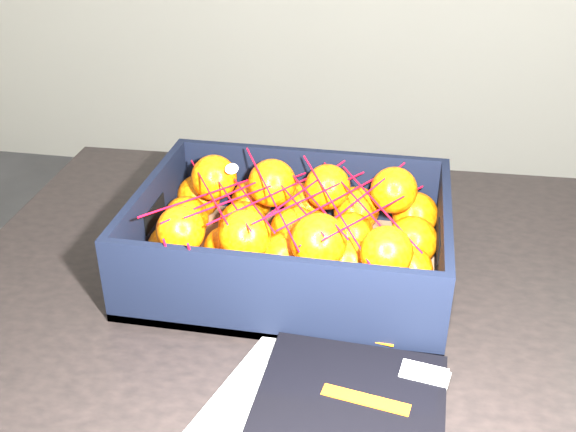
# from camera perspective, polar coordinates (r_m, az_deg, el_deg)

# --- Properties ---
(table) EXTENTS (1.22, 0.84, 0.75)m
(table) POSITION_cam_1_polar(r_m,az_deg,el_deg) (1.06, 5.94, -9.84)
(table) COLOR black
(table) RESTS_ON ground
(magazine_stack) EXTENTS (0.31, 0.37, 0.02)m
(magazine_stack) POSITION_cam_1_polar(r_m,az_deg,el_deg) (0.77, 2.93, -17.58)
(magazine_stack) COLOR silver
(magazine_stack) RESTS_ON table
(produce_crate) EXTENTS (0.44, 0.33, 0.13)m
(produce_crate) POSITION_cam_1_polar(r_m,az_deg,el_deg) (1.00, 0.31, -2.75)
(produce_crate) COLOR brown
(produce_crate) RESTS_ON table
(clementine_heap) EXTENTS (0.42, 0.31, 0.13)m
(clementine_heap) POSITION_cam_1_polar(r_m,az_deg,el_deg) (0.99, 0.43, -1.42)
(clementine_heap) COLOR #D85904
(clementine_heap) RESTS_ON produce_crate
(mesh_net) EXTENTS (0.37, 0.29, 0.09)m
(mesh_net) POSITION_cam_1_polar(r_m,az_deg,el_deg) (0.95, -0.08, 1.29)
(mesh_net) COLOR red
(mesh_net) RESTS_ON clementine_heap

